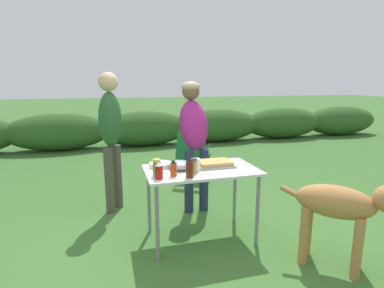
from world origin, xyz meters
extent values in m
plane|color=#3D6B2D|center=(0.00, 0.00, 0.00)|extent=(60.00, 60.00, 0.00)
ellipsoid|color=#2D5623|center=(-2.00, 4.84, 0.43)|extent=(2.40, 0.90, 0.87)
ellipsoid|color=#2D5623|center=(0.00, 4.84, 0.43)|extent=(2.40, 0.90, 0.87)
ellipsoid|color=#2D5623|center=(2.00, 4.84, 0.43)|extent=(2.40, 0.90, 0.87)
ellipsoid|color=#2D5623|center=(4.00, 4.84, 0.43)|extent=(2.40, 0.90, 0.87)
ellipsoid|color=#2D5623|center=(6.00, 4.84, 0.43)|extent=(2.40, 0.90, 0.87)
cube|color=silver|center=(0.00, 0.00, 0.73)|extent=(1.10, 0.64, 0.02)
cylinder|color=gray|center=(-0.49, -0.27, 0.36)|extent=(0.04, 0.04, 0.71)
cylinder|color=gray|center=(0.49, -0.27, 0.36)|extent=(0.04, 0.04, 0.71)
cylinder|color=gray|center=(-0.49, 0.27, 0.36)|extent=(0.04, 0.04, 0.71)
cylinder|color=gray|center=(0.49, 0.27, 0.36)|extent=(0.04, 0.04, 0.71)
cube|color=#9E9EA3|center=(0.16, 0.06, 0.75)|extent=(0.37, 0.27, 0.02)
cube|color=tan|center=(0.16, 0.06, 0.78)|extent=(0.33, 0.23, 0.04)
cylinder|color=white|center=(-0.37, 0.18, 0.76)|extent=(0.23, 0.23, 0.04)
ellipsoid|color=#99B2CC|center=(-0.20, 0.04, 0.78)|extent=(0.21, 0.21, 0.09)
cylinder|color=white|center=(-0.07, -0.04, 0.80)|extent=(0.08, 0.08, 0.12)
cylinder|color=olive|center=(-0.46, -0.10, 0.81)|extent=(0.07, 0.07, 0.13)
cylinder|color=#D1CC47|center=(-0.46, -0.10, 0.88)|extent=(0.07, 0.07, 0.02)
cylinder|color=#CC4214|center=(-0.31, -0.15, 0.80)|extent=(0.06, 0.06, 0.12)
cone|color=black|center=(-0.31, -0.15, 0.88)|extent=(0.05, 0.05, 0.03)
cylinder|color=red|center=(-0.45, -0.19, 0.80)|extent=(0.07, 0.07, 0.12)
cone|color=white|center=(-0.45, -0.19, 0.88)|extent=(0.06, 0.06, 0.03)
cylinder|color=#B2893D|center=(-0.11, -0.12, 0.80)|extent=(0.06, 0.06, 0.12)
cylinder|color=#4C4C4C|center=(-0.11, -0.12, 0.87)|extent=(0.05, 0.05, 0.02)
cylinder|color=#562314|center=(-0.18, -0.23, 0.81)|extent=(0.07, 0.07, 0.15)
cone|color=black|center=(-0.18, -0.23, 0.91)|extent=(0.06, 0.06, 0.04)
cylinder|color=#232D4C|center=(0.05, 0.66, 0.39)|extent=(0.11, 0.11, 0.78)
cylinder|color=#232D4C|center=(0.24, 0.66, 0.39)|extent=(0.11, 0.11, 0.78)
ellipsoid|color=#931E70|center=(0.15, 0.78, 1.07)|extent=(0.36, 0.48, 0.68)
sphere|color=brown|center=(0.14, 0.89, 1.47)|extent=(0.22, 0.22, 0.22)
ellipsoid|color=tan|center=(0.14, 0.89, 1.53)|extent=(0.23, 0.23, 0.13)
cylinder|color=#4C473D|center=(-0.88, 0.90, 0.41)|extent=(0.10, 0.10, 0.81)
cylinder|color=#4C473D|center=(-0.78, 1.04, 0.41)|extent=(0.10, 0.10, 0.81)
ellipsoid|color=#28562D|center=(-0.83, 0.97, 1.14)|extent=(0.38, 0.40, 0.66)
sphere|color=#DBAD89|center=(-0.83, 0.97, 1.58)|extent=(0.23, 0.23, 0.23)
cylinder|color=#B27A42|center=(0.87, -0.54, 0.26)|extent=(0.08, 0.08, 0.52)
cylinder|color=#B27A42|center=(0.74, -0.67, 0.26)|extent=(0.08, 0.08, 0.52)
cylinder|color=#B27A42|center=(1.15, -0.84, 0.26)|extent=(0.08, 0.08, 0.52)
cylinder|color=#B27A42|center=(1.02, -0.96, 0.26)|extent=(0.08, 0.08, 0.52)
ellipsoid|color=#B27A42|center=(0.94, -0.75, 0.59)|extent=(0.64, 0.65, 0.28)
cylinder|color=#B27A42|center=(0.69, -0.49, 0.61)|extent=(0.17, 0.18, 0.11)
cube|color=#19602D|center=(0.49, 1.91, 0.39)|extent=(0.63, 0.63, 0.03)
cube|color=#19602D|center=(0.36, 1.67, 0.61)|extent=(0.48, 0.37, 0.44)
cylinder|color=black|center=(0.22, 1.84, 0.19)|extent=(0.02, 0.02, 0.38)
cylinder|color=black|center=(0.57, 1.64, 0.19)|extent=(0.02, 0.02, 0.38)
cylinder|color=black|center=(0.42, 2.18, 0.19)|extent=(0.02, 0.02, 0.38)
cylinder|color=black|center=(0.77, 1.98, 0.19)|extent=(0.02, 0.02, 0.38)
cylinder|color=black|center=(0.30, 2.02, 0.56)|extent=(0.23, 0.37, 0.02)
cylinder|color=black|center=(0.69, 1.80, 0.56)|extent=(0.23, 0.37, 0.02)
camera|label=1|loc=(-0.86, -2.70, 1.57)|focal=28.00mm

